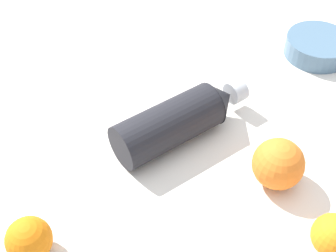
{
  "coord_description": "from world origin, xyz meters",
  "views": [
    {
      "loc": [
        -0.08,
        -0.55,
        0.61
      ],
      "look_at": [
        -0.01,
        -0.0,
        0.04
      ],
      "focal_mm": 49.77,
      "sensor_mm": 36.0,
      "label": 1
    }
  ],
  "objects": [
    {
      "name": "ground_plane",
      "position": [
        0.0,
        0.0,
        0.0
      ],
      "size": [
        2.4,
        2.4,
        0.0
      ],
      "primitive_type": "plane",
      "color": "silver"
    },
    {
      "name": "water_bottle",
      "position": [
        0.01,
        0.01,
        0.04
      ],
      "size": [
        0.26,
        0.18,
        0.08
      ],
      "rotation": [
        0.0,
        0.0,
        0.5
      ],
      "color": "black",
      "rests_on": "ground_plane"
    },
    {
      "name": "orange_0",
      "position": [
        -0.23,
        -0.19,
        0.03
      ],
      "size": [
        0.07,
        0.07,
        0.07
      ],
      "primitive_type": "sphere",
      "color": "orange",
      "rests_on": "ground_plane"
    },
    {
      "name": "orange_1",
      "position": [
        0.19,
        -0.24,
        0.03
      ],
      "size": [
        0.06,
        0.06,
        0.06
      ],
      "primitive_type": "sphere",
      "color": "orange",
      "rests_on": "ground_plane"
    },
    {
      "name": "orange_2",
      "position": [
        0.15,
        -0.11,
        0.04
      ],
      "size": [
        0.08,
        0.08,
        0.08
      ],
      "primitive_type": "sphere",
      "color": "orange",
      "rests_on": "ground_plane"
    },
    {
      "name": "ceramic_bowl",
      "position": [
        0.33,
        0.21,
        0.02
      ],
      "size": [
        0.14,
        0.14,
        0.04
      ],
      "primitive_type": "cylinder",
      "color": "slate",
      "rests_on": "ground_plane"
    }
  ]
}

